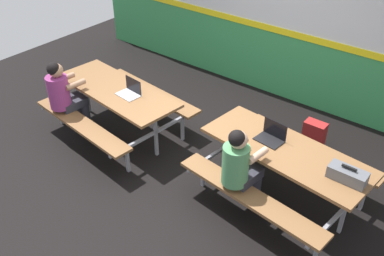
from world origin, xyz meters
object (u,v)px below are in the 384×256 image
(toolbox_grey, at_px, (348,175))
(backpack_dark, at_px, (314,136))
(picnic_table_left, at_px, (117,99))
(student_further, at_px, (240,165))
(laptop_dark, at_px, (271,136))
(student_nearer, at_px, (64,93))
(laptop_silver, at_px, (130,92))
(picnic_table_right, at_px, (284,161))

(toolbox_grey, bearing_deg, backpack_dark, 124.55)
(picnic_table_left, relative_size, toolbox_grey, 5.19)
(student_further, height_order, laptop_dark, student_further)
(student_nearer, height_order, laptop_silver, student_nearer)
(laptop_dark, bearing_deg, laptop_silver, -172.44)
(laptop_silver, bearing_deg, laptop_dark, 7.56)
(toolbox_grey, bearing_deg, student_nearer, -170.55)
(laptop_silver, distance_m, backpack_dark, 2.66)
(picnic_table_left, xyz_separation_m, picnic_table_right, (2.59, 0.22, 0.00))
(picnic_table_left, bearing_deg, backpack_dark, 29.80)
(toolbox_grey, bearing_deg, picnic_table_right, 173.97)
(student_nearer, height_order, backpack_dark, student_nearer)
(backpack_dark, bearing_deg, student_nearer, -147.49)
(picnic_table_right, height_order, backpack_dark, picnic_table_right)
(picnic_table_right, bearing_deg, picnic_table_left, -175.10)
(toolbox_grey, distance_m, backpack_dark, 1.65)
(picnic_table_right, relative_size, student_nearer, 1.72)
(picnic_table_right, height_order, toolbox_grey, toolbox_grey)
(toolbox_grey, xyz_separation_m, backpack_dark, (-0.87, 1.27, -0.60))
(student_further, bearing_deg, picnic_table_left, 172.39)
(picnic_table_left, distance_m, picnic_table_right, 2.60)
(student_nearer, relative_size, backpack_dark, 2.74)
(picnic_table_right, relative_size, student_further, 1.72)
(toolbox_grey, bearing_deg, laptop_dark, 171.81)
(laptop_dark, distance_m, toolbox_grey, 1.00)
(student_further, height_order, laptop_silver, student_further)
(picnic_table_left, distance_m, backpack_dark, 2.86)
(student_nearer, bearing_deg, picnic_table_right, 13.05)
(laptop_silver, xyz_separation_m, toolbox_grey, (3.06, 0.13, 0.02))
(laptop_silver, bearing_deg, toolbox_grey, 2.51)
(student_nearer, height_order, laptop_dark, student_nearer)
(student_further, height_order, backpack_dark, student_further)
(student_further, relative_size, backpack_dark, 2.74)
(picnic_table_right, bearing_deg, laptop_dark, 165.14)
(picnic_table_right, relative_size, toolbox_grey, 5.19)
(picnic_table_left, relative_size, backpack_dark, 4.72)
(picnic_table_left, xyz_separation_m, laptop_silver, (0.27, 0.01, 0.21))
(student_further, bearing_deg, picnic_table_right, 61.72)
(picnic_table_left, xyz_separation_m, toolbox_grey, (3.34, 0.14, 0.23))
(picnic_table_right, bearing_deg, laptop_silver, -174.73)
(student_nearer, bearing_deg, laptop_dark, 15.23)
(student_further, distance_m, laptop_silver, 2.06)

